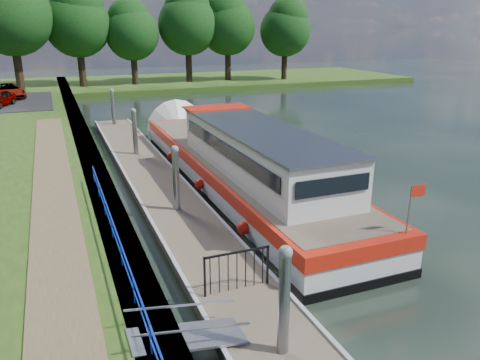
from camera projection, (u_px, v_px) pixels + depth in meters
name	position (u px, v px, depth m)	size (l,w,h in m)	color
ground	(272.00, 352.00, 10.80)	(160.00, 160.00, 0.00)	black
bank_edge	(93.00, 171.00, 22.99)	(1.10, 90.00, 0.78)	#473D2D
far_bank	(182.00, 82.00, 60.78)	(60.00, 18.00, 0.60)	#2A4714
footpath	(56.00, 221.00, 16.03)	(1.60, 40.00, 0.05)	brown
blue_fence	(127.00, 265.00, 12.05)	(0.04, 18.04, 0.72)	#0C2DBF
pontoon	(153.00, 181.00, 22.19)	(2.50, 30.00, 0.56)	brown
mooring_piles	(152.00, 159.00, 21.85)	(0.30, 27.30, 3.55)	gray
gangway	(188.00, 335.00, 10.38)	(2.58, 1.00, 0.92)	#A5A8AD
gate_panel	(237.00, 265.00, 12.38)	(1.85, 0.05, 1.15)	black
barge	(233.00, 161.00, 22.11)	(4.36, 21.15, 4.78)	black
horizon_trees	(66.00, 19.00, 50.64)	(54.38, 10.03, 12.87)	#332316
car_d	(9.00, 91.00, 43.24)	(2.17, 4.70, 1.30)	#999999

